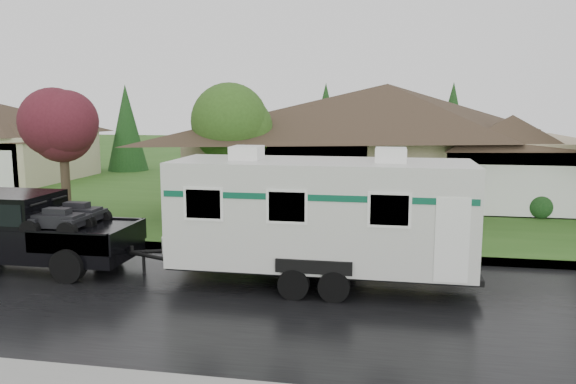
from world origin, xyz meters
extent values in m
plane|color=#2D571B|center=(0.00, 0.00, 0.00)|extent=(140.00, 140.00, 0.00)
cube|color=black|center=(0.00, -2.00, 0.01)|extent=(140.00, 8.00, 0.01)
cube|color=gray|center=(0.00, 2.25, 0.07)|extent=(140.00, 0.50, 0.15)
cube|color=#2D571B|center=(0.00, 15.00, 0.07)|extent=(140.00, 26.00, 0.15)
cube|color=gray|center=(2.00, 14.00, 1.65)|extent=(18.00, 10.00, 3.00)
pyramid|color=#38281E|center=(2.00, 14.00, 5.75)|extent=(19.44, 10.80, 2.60)
cube|color=gray|center=(7.40, 11.00, 1.50)|extent=(5.76, 4.00, 2.70)
cube|color=tan|center=(-19.00, 14.00, 1.41)|extent=(3.20, 4.00, 2.52)
cylinder|color=#382B1E|center=(-4.08, 7.36, 1.32)|extent=(0.38, 0.38, 2.33)
sphere|color=#386320|center=(-4.08, 7.36, 3.87)|extent=(3.22, 3.22, 3.22)
cylinder|color=#382B1E|center=(-11.25, 6.64, 1.29)|extent=(0.38, 0.38, 2.29)
sphere|color=#571B25|center=(-11.25, 6.64, 3.80)|extent=(3.16, 3.16, 3.16)
sphere|color=#143814|center=(-4.30, 9.30, 0.65)|extent=(1.00, 1.00, 1.00)
sphere|color=#143814|center=(-1.15, 9.30, 0.65)|extent=(1.00, 1.00, 1.00)
sphere|color=#143814|center=(2.00, 9.30, 0.65)|extent=(1.00, 1.00, 1.00)
sphere|color=#143814|center=(5.15, 9.30, 0.65)|extent=(1.00, 1.00, 1.00)
sphere|color=#143814|center=(8.30, 9.30, 0.65)|extent=(1.00, 1.00, 1.00)
cube|color=black|center=(-8.19, -0.54, 0.85)|extent=(6.56, 2.19, 0.94)
cube|color=black|center=(-8.63, -0.54, 1.69)|extent=(2.62, 2.05, 0.98)
cube|color=black|center=(-8.63, -0.54, 1.75)|extent=(2.40, 2.10, 0.60)
cube|color=black|center=(-6.11, -0.54, 1.07)|extent=(2.40, 2.08, 0.07)
cylinder|color=black|center=(-6.11, -1.61, 0.46)|extent=(0.92, 0.35, 0.92)
cylinder|color=black|center=(-6.11, 0.53, 0.46)|extent=(0.92, 0.35, 0.92)
cube|color=silver|center=(0.51, -0.54, 1.94)|extent=(7.65, 2.62, 2.68)
cube|color=black|center=(0.51, -0.54, 0.44)|extent=(8.09, 1.31, 0.15)
cube|color=#0B4D35|center=(0.51, -0.54, 2.53)|extent=(7.50, 2.64, 0.15)
cube|color=white|center=(-1.46, -0.54, 3.45)|extent=(0.77, 0.87, 0.35)
cube|color=white|center=(2.26, -0.54, 3.45)|extent=(0.77, 0.87, 0.35)
cylinder|color=black|center=(0.02, -1.83, 0.38)|extent=(0.77, 0.26, 0.77)
cylinder|color=black|center=(0.02, 0.75, 0.38)|extent=(0.77, 0.26, 0.77)
cylinder|color=black|center=(1.00, -1.83, 0.38)|extent=(0.77, 0.26, 0.77)
cylinder|color=black|center=(1.00, 0.75, 0.38)|extent=(0.77, 0.26, 0.77)
camera|label=1|loc=(2.26, -14.76, 4.68)|focal=35.00mm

